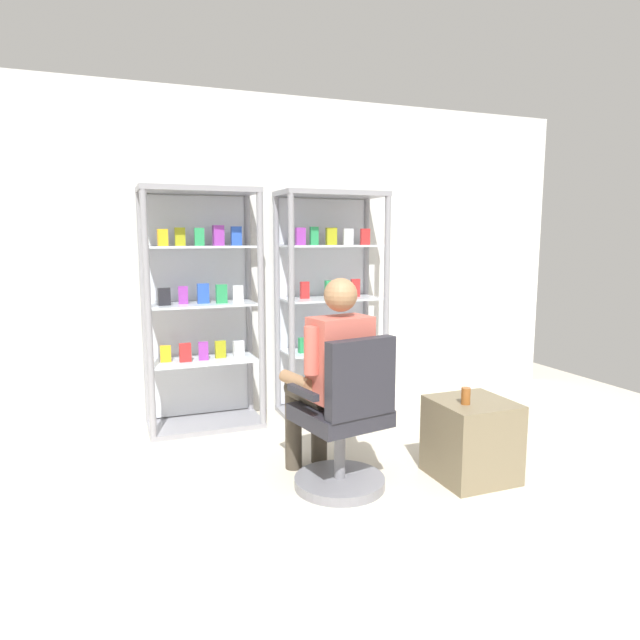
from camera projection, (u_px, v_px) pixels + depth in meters
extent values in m
plane|color=beige|center=(458.00, 618.00, 2.28)|extent=(7.20, 7.20, 0.00)
cube|color=silver|center=(259.00, 257.00, 4.85)|extent=(6.00, 0.10, 2.70)
cylinder|color=gray|center=(148.00, 317.00, 4.10)|extent=(0.05, 0.05, 1.90)
cylinder|color=gray|center=(261.00, 311.00, 4.40)|extent=(0.05, 0.05, 1.90)
cylinder|color=gray|center=(144.00, 310.00, 4.47)|extent=(0.05, 0.05, 1.90)
cylinder|color=gray|center=(249.00, 305.00, 4.77)|extent=(0.05, 0.05, 1.90)
cube|color=gray|center=(199.00, 190.00, 4.30)|extent=(0.90, 0.45, 0.04)
cube|color=gray|center=(206.00, 424.00, 4.57)|extent=(0.90, 0.45, 0.04)
cube|color=silver|center=(198.00, 307.00, 4.63)|extent=(0.84, 0.02, 1.80)
cube|color=silver|center=(204.00, 360.00, 4.49)|extent=(0.82, 0.39, 0.02)
cube|color=gold|center=(166.00, 354.00, 4.39)|extent=(0.08, 0.05, 0.13)
cube|color=red|center=(185.00, 353.00, 4.39)|extent=(0.09, 0.04, 0.15)
cube|color=purple|center=(203.00, 351.00, 4.45)|extent=(0.08, 0.04, 0.15)
cube|color=#999919|center=(220.00, 349.00, 4.53)|extent=(0.09, 0.04, 0.14)
cube|color=silver|center=(239.00, 349.00, 4.60)|extent=(0.09, 0.06, 0.13)
cube|color=silver|center=(202.00, 304.00, 4.43)|extent=(0.82, 0.39, 0.02)
cube|color=black|center=(164.00, 297.00, 4.28)|extent=(0.09, 0.04, 0.13)
cube|color=purple|center=(183.00, 295.00, 4.38)|extent=(0.08, 0.05, 0.14)
cube|color=#264CB2|center=(203.00, 294.00, 4.40)|extent=(0.09, 0.04, 0.16)
cube|color=#268C4C|center=(221.00, 294.00, 4.42)|extent=(0.09, 0.04, 0.15)
cube|color=silver|center=(238.00, 294.00, 4.50)|extent=(0.09, 0.05, 0.13)
cube|color=silver|center=(200.00, 247.00, 4.36)|extent=(0.82, 0.39, 0.02)
cube|color=gold|center=(163.00, 238.00, 4.22)|extent=(0.08, 0.05, 0.13)
cube|color=#999919|center=(180.00, 237.00, 4.34)|extent=(0.08, 0.03, 0.14)
cube|color=#268C4C|center=(199.00, 237.00, 4.34)|extent=(0.08, 0.04, 0.14)
cube|color=purple|center=(218.00, 235.00, 4.42)|extent=(0.09, 0.06, 0.16)
cube|color=#264CB2|center=(236.00, 236.00, 4.48)|extent=(0.08, 0.03, 0.15)
cylinder|color=gray|center=(292.00, 310.00, 4.49)|extent=(0.05, 0.05, 1.90)
cylinder|color=gray|center=(386.00, 305.00, 4.79)|extent=(0.05, 0.05, 1.90)
cylinder|color=gray|center=(277.00, 304.00, 4.86)|extent=(0.05, 0.05, 1.90)
cylinder|color=gray|center=(366.00, 300.00, 5.16)|extent=(0.05, 0.05, 1.90)
cube|color=gray|center=(332.00, 194.00, 4.69)|extent=(0.90, 0.45, 0.04)
cube|color=gray|center=(331.00, 409.00, 4.96)|extent=(0.90, 0.45, 0.04)
cube|color=silver|center=(322.00, 302.00, 5.03)|extent=(0.84, 0.02, 1.80)
cube|color=silver|center=(331.00, 350.00, 4.89)|extent=(0.82, 0.39, 0.02)
cube|color=#268C4C|center=(303.00, 345.00, 4.74)|extent=(0.08, 0.05, 0.13)
cube|color=#264CB2|center=(321.00, 342.00, 4.87)|extent=(0.08, 0.03, 0.14)
cube|color=purple|center=(340.00, 342.00, 4.90)|extent=(0.08, 0.05, 0.12)
cube|color=purple|center=(359.00, 339.00, 4.98)|extent=(0.07, 0.04, 0.14)
cube|color=silver|center=(331.00, 299.00, 4.82)|extent=(0.82, 0.39, 0.02)
cube|color=red|center=(305.00, 290.00, 4.75)|extent=(0.07, 0.04, 0.14)
cube|color=#268C4C|center=(329.00, 289.00, 4.84)|extent=(0.08, 0.05, 0.15)
cube|color=red|center=(355.00, 288.00, 4.90)|extent=(0.08, 0.04, 0.15)
cube|color=silver|center=(332.00, 246.00, 4.75)|extent=(0.82, 0.39, 0.02)
cube|color=purple|center=(300.00, 236.00, 4.62)|extent=(0.08, 0.05, 0.14)
cube|color=#268C4C|center=(314.00, 236.00, 4.71)|extent=(0.07, 0.03, 0.15)
cube|color=#999919|center=(331.00, 236.00, 4.76)|extent=(0.09, 0.05, 0.14)
cube|color=silver|center=(348.00, 237.00, 4.78)|extent=(0.08, 0.04, 0.14)
cube|color=red|center=(365.00, 237.00, 4.80)|extent=(0.08, 0.03, 0.14)
cylinder|color=slate|center=(340.00, 482.00, 3.47)|extent=(0.56, 0.56, 0.06)
cylinder|color=slate|center=(340.00, 450.00, 3.44)|extent=(0.07, 0.07, 0.41)
cube|color=#26262D|center=(340.00, 415.00, 3.41)|extent=(0.56, 0.56, 0.10)
cube|color=#26262D|center=(361.00, 378.00, 3.19)|extent=(0.45, 0.16, 0.45)
cube|color=#26262D|center=(375.00, 380.00, 3.52)|extent=(0.10, 0.30, 0.04)
cube|color=#26262D|center=(303.00, 392.00, 3.24)|extent=(0.10, 0.30, 0.04)
cylinder|color=#3F382D|center=(336.00, 389.00, 3.61)|extent=(0.21, 0.42, 0.14)
cylinder|color=#3F382D|center=(319.00, 422.00, 3.82)|extent=(0.11, 0.11, 0.56)
cylinder|color=#3F382D|center=(309.00, 393.00, 3.51)|extent=(0.21, 0.42, 0.14)
cylinder|color=#3F382D|center=(293.00, 427.00, 3.72)|extent=(0.11, 0.11, 0.56)
cube|color=#BF594C|center=(340.00, 358.00, 3.36)|extent=(0.39, 0.28, 0.50)
sphere|color=#99704C|center=(341.00, 295.00, 3.30)|extent=(0.20, 0.20, 0.20)
cylinder|color=#BF594C|center=(367.00, 343.00, 3.45)|extent=(0.09, 0.09, 0.28)
cylinder|color=#99704C|center=(350.00, 372.00, 3.63)|extent=(0.14, 0.31, 0.08)
cylinder|color=#BF594C|center=(312.00, 350.00, 3.24)|extent=(0.09, 0.09, 0.28)
cylinder|color=#99704C|center=(296.00, 381.00, 3.42)|extent=(0.14, 0.31, 0.08)
cube|color=#72664C|center=(471.00, 439.00, 3.58)|extent=(0.47, 0.47, 0.51)
cylinder|color=brown|center=(466.00, 396.00, 3.46)|extent=(0.06, 0.06, 0.10)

